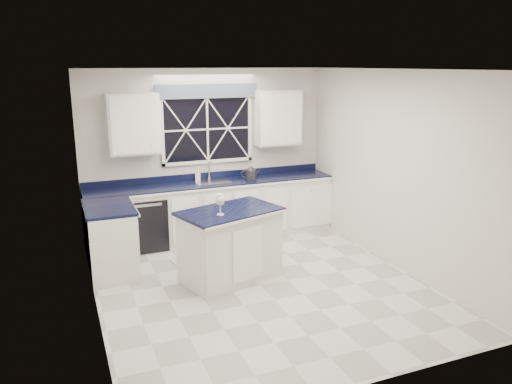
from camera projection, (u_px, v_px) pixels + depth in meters
name	position (u px, v px, depth m)	size (l,w,h in m)	color
ground	(260.00, 285.00, 6.41)	(4.50, 4.50, 0.00)	silver
back_wall	(207.00, 153.00, 8.10)	(4.00, 0.10, 2.70)	beige
base_cabinets	(197.00, 217.00, 7.78)	(3.99, 1.60, 0.90)	white
countertop	(213.00, 183.00, 7.93)	(3.98, 0.64, 0.04)	black
dishwasher	(145.00, 222.00, 7.66)	(0.60, 0.58, 0.82)	black
window	(207.00, 124.00, 7.93)	(1.65, 0.09, 1.26)	black
upper_cabinets	(209.00, 121.00, 7.81)	(3.10, 0.34, 0.90)	white
faucet	(209.00, 170.00, 8.06)	(0.05, 0.20, 0.30)	#B7B7BA
island	(230.00, 244.00, 6.51)	(1.44, 1.10, 0.95)	white
rug	(220.00, 261.00, 7.18)	(1.33, 0.93, 0.02)	#A5A5A0
kettle	(251.00, 173.00, 8.11)	(0.30, 0.23, 0.22)	#2B2B2D
wine_glass	(220.00, 201.00, 6.14)	(0.11, 0.11, 0.26)	white
soap_bottle	(198.00, 175.00, 8.01)	(0.08, 0.08, 0.17)	silver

